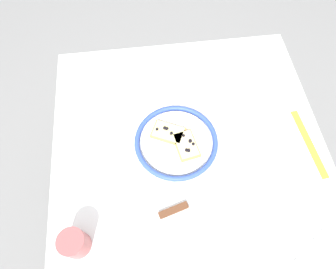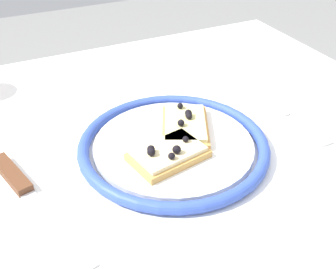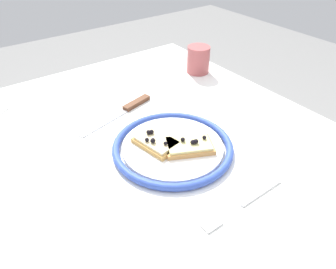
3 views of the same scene
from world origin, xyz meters
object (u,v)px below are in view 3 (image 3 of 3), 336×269
(cup, at_px, (198,60))
(fork, at_px, (243,203))
(plate, at_px, (173,147))
(pizza_slice_near, at_px, (189,145))
(dining_table, at_px, (146,171))
(knife, at_px, (128,108))
(pizza_slice_far, at_px, (156,142))

(cup, bearing_deg, fork, 148.28)
(plate, height_order, pizza_slice_near, pizza_slice_near)
(dining_table, height_order, pizza_slice_near, pizza_slice_near)
(knife, relative_size, cup, 2.75)
(pizza_slice_near, bearing_deg, plate, 36.97)
(plate, xyz_separation_m, pizza_slice_near, (-0.03, -0.02, 0.01))
(dining_table, bearing_deg, knife, -17.32)
(pizza_slice_near, distance_m, knife, 0.24)
(dining_table, height_order, pizza_slice_far, pizza_slice_far)
(dining_table, xyz_separation_m, cup, (0.23, -0.35, 0.13))
(plate, distance_m, pizza_slice_far, 0.04)
(knife, relative_size, fork, 1.18)
(dining_table, bearing_deg, pizza_slice_near, -142.94)
(knife, xyz_separation_m, cup, (0.07, -0.31, 0.04))
(pizza_slice_far, bearing_deg, dining_table, 21.55)
(pizza_slice_far, xyz_separation_m, fork, (-0.23, -0.04, -0.02))
(dining_table, height_order, plate, plate)
(plate, xyz_separation_m, pizza_slice_far, (0.02, 0.03, 0.01))
(pizza_slice_near, bearing_deg, cup, -42.91)
(dining_table, bearing_deg, fork, -168.81)
(fork, height_order, cup, cup)
(pizza_slice_near, relative_size, knife, 0.53)
(plate, bearing_deg, cup, -47.96)
(knife, bearing_deg, fork, -179.51)
(pizza_slice_near, bearing_deg, knife, 3.83)
(knife, bearing_deg, pizza_slice_far, 169.33)
(dining_table, distance_m, pizza_slice_near, 0.15)
(pizza_slice_far, xyz_separation_m, knife, (0.19, -0.04, -0.02))
(pizza_slice_near, distance_m, pizza_slice_far, 0.07)
(pizza_slice_far, bearing_deg, knife, -10.67)
(pizza_slice_near, height_order, pizza_slice_far, same)
(pizza_slice_far, distance_m, fork, 0.23)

